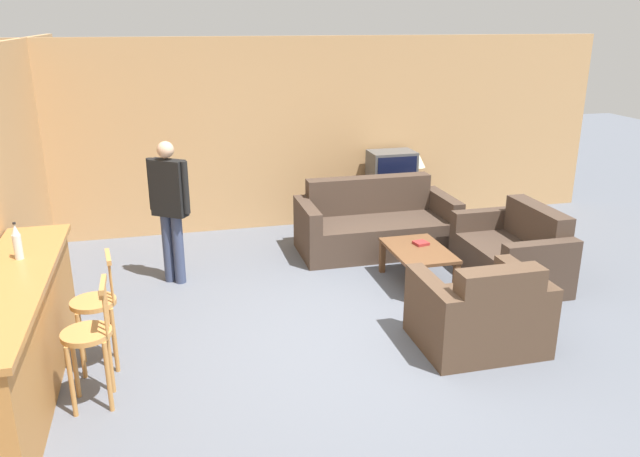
% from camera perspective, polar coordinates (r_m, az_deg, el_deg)
% --- Properties ---
extents(ground_plane, '(24.00, 24.00, 0.00)m').
position_cam_1_polar(ground_plane, '(5.82, 3.62, -10.36)').
color(ground_plane, '#565B66').
extents(wall_back, '(9.40, 0.08, 2.60)m').
position_cam_1_polar(wall_back, '(8.68, -3.42, 8.57)').
color(wall_back, tan).
rests_on(wall_back, ground_plane).
extents(bar_counter, '(0.55, 2.65, 0.97)m').
position_cam_1_polar(bar_counter, '(5.37, -25.81, -9.04)').
color(bar_counter, '#A87038').
rests_on(bar_counter, ground_plane).
extents(bar_chair_near, '(0.37, 0.37, 1.00)m').
position_cam_1_polar(bar_chair_near, '(5.02, -20.31, -9.73)').
color(bar_chair_near, '#B77F42').
rests_on(bar_chair_near, ground_plane).
extents(bar_chair_mid, '(0.41, 0.41, 1.00)m').
position_cam_1_polar(bar_chair_mid, '(5.52, -19.79, -7.03)').
color(bar_chair_mid, '#B77F42').
rests_on(bar_chair_mid, ground_plane).
extents(couch_far, '(1.95, 0.92, 0.88)m').
position_cam_1_polar(couch_far, '(7.95, 5.05, 0.21)').
color(couch_far, '#423328').
rests_on(couch_far, ground_plane).
extents(armchair_near, '(1.07, 0.87, 0.86)m').
position_cam_1_polar(armchair_near, '(5.78, 14.42, -7.65)').
color(armchair_near, '#4C3828').
rests_on(armchair_near, ground_plane).
extents(loveseat_right, '(0.84, 1.33, 0.85)m').
position_cam_1_polar(loveseat_right, '(7.33, 17.24, -2.24)').
color(loveseat_right, '#423328').
rests_on(loveseat_right, ground_plane).
extents(coffee_table, '(0.61, 0.91, 0.41)m').
position_cam_1_polar(coffee_table, '(6.96, 8.97, -2.33)').
color(coffee_table, brown).
rests_on(coffee_table, ground_plane).
extents(tv_unit, '(1.04, 0.48, 0.55)m').
position_cam_1_polar(tv_unit, '(9.00, 6.43, 2.14)').
color(tv_unit, '#513823').
rests_on(tv_unit, ground_plane).
extents(tv, '(0.63, 0.44, 0.51)m').
position_cam_1_polar(tv, '(8.86, 6.56, 5.42)').
color(tv, '#4C4C4C').
rests_on(tv, tv_unit).
extents(bottle, '(0.07, 0.07, 0.31)m').
position_cam_1_polar(bottle, '(5.56, -25.96, -1.14)').
color(bottle, silver).
rests_on(bottle, bar_counter).
extents(book_on_table, '(0.17, 0.17, 0.03)m').
position_cam_1_polar(book_on_table, '(7.07, 9.21, -1.32)').
color(book_on_table, maroon).
rests_on(book_on_table, coffee_table).
extents(table_lamp, '(0.22, 0.22, 0.48)m').
position_cam_1_polar(table_lamp, '(8.98, 8.91, 6.09)').
color(table_lamp, brown).
rests_on(table_lamp, tv_unit).
extents(person_by_window, '(0.42, 0.35, 1.60)m').
position_cam_1_polar(person_by_window, '(6.94, -13.58, 2.19)').
color(person_by_window, '#384260').
rests_on(person_by_window, ground_plane).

